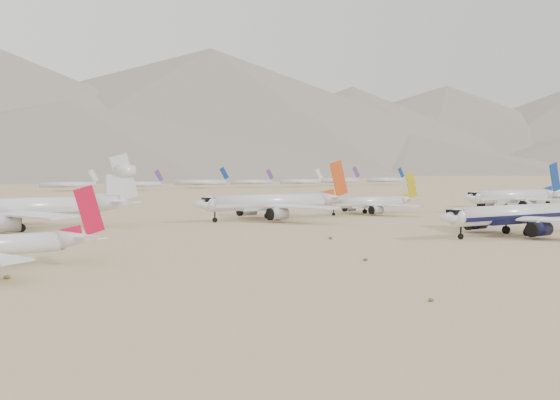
% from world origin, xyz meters
% --- Properties ---
extents(ground, '(7000.00, 7000.00, 0.00)m').
position_xyz_m(ground, '(0.00, 0.00, 0.00)').
color(ground, '#9C805A').
rests_on(ground, ground).
extents(main_airliner, '(48.97, 47.83, 17.28)m').
position_xyz_m(main_airliner, '(13.46, -0.81, 4.75)').
color(main_airliner, silver).
rests_on(main_airliner, ground).
extents(row2_navy_widebody, '(50.65, 49.53, 18.02)m').
position_xyz_m(row2_navy_widebody, '(83.76, 56.03, 5.03)').
color(row2_navy_widebody, silver).
rests_on(row2_navy_widebody, ground).
extents(row2_gold_tail, '(39.62, 38.75, 14.11)m').
position_xyz_m(row2_gold_tail, '(25.29, 68.54, 3.94)').
color(row2_gold_tail, silver).
rests_on(row2_gold_tail, ground).
extents(row2_orange_tail, '(51.53, 50.41, 18.38)m').
position_xyz_m(row2_orange_tail, '(-14.18, 66.08, 5.16)').
color(row2_orange_tail, silver).
rests_on(row2_orange_tail, ground).
extents(row2_white_trijet, '(56.05, 54.78, 19.86)m').
position_xyz_m(row2_white_trijet, '(-85.45, 69.69, 5.75)').
color(row2_white_trijet, silver).
rests_on(row2_white_trijet, ground).
extents(row2_blue_far, '(46.21, 45.18, 16.42)m').
position_xyz_m(row2_blue_far, '(126.18, 69.03, 4.57)').
color(row2_blue_far, silver).
rests_on(row2_blue_far, ground).
extents(distant_storage_row, '(560.42, 57.20, 15.19)m').
position_xyz_m(distant_storage_row, '(29.72, 337.96, 4.40)').
color(distant_storage_row, silver).
rests_on(distant_storage_row, ground).
extents(foothills, '(4637.50, 1395.00, 155.00)m').
position_xyz_m(foothills, '(526.68, 1100.00, 67.15)').
color(foothills, slate).
rests_on(foothills, ground).
extents(desert_scrub, '(233.60, 121.67, 0.63)m').
position_xyz_m(desert_scrub, '(-20.73, -21.89, 0.28)').
color(desert_scrub, brown).
rests_on(desert_scrub, ground).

